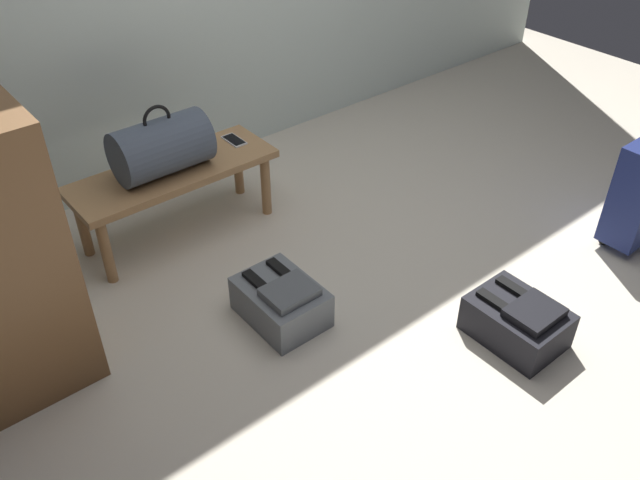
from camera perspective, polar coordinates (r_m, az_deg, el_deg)
ground_plane at (r=3.07m, az=6.72°, el=-3.69°), size 6.60×6.60×0.00m
bench at (r=3.26m, az=-12.52°, el=5.21°), size 1.00×0.36×0.38m
duffel_bag_slate at (r=3.16m, az=-13.58°, el=7.87°), size 0.44×0.26×0.34m
cell_phone at (r=3.42m, az=-7.45°, el=8.57°), size 0.07×0.14×0.01m
backpack_grey at (r=2.82m, az=-3.37°, el=-5.29°), size 0.28×0.38×0.21m
backpack_dark at (r=2.85m, az=16.71°, el=-6.74°), size 0.28×0.38×0.21m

